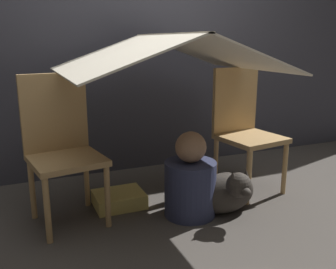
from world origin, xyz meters
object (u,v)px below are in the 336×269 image
(dog, at_px, (227,192))
(chair_right, at_px, (244,125))
(person_front, at_px, (190,182))
(chair_left, at_px, (62,144))

(dog, bearing_deg, chair_right, 45.26)
(chair_right, xyz_separation_m, person_front, (-0.59, -0.28, -0.27))
(person_front, distance_m, dog, 0.25)
(chair_right, distance_m, person_front, 0.71)
(chair_left, relative_size, dog, 2.13)
(chair_left, xyz_separation_m, chair_right, (1.36, 0.00, 0.00))
(chair_left, relative_size, person_front, 1.64)
(dog, bearing_deg, person_front, 160.06)
(chair_right, height_order, person_front, chair_right)
(chair_left, bearing_deg, person_front, -29.56)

